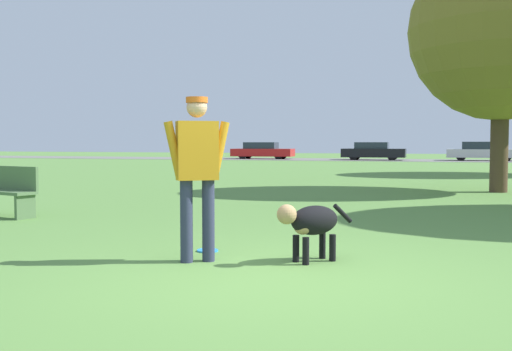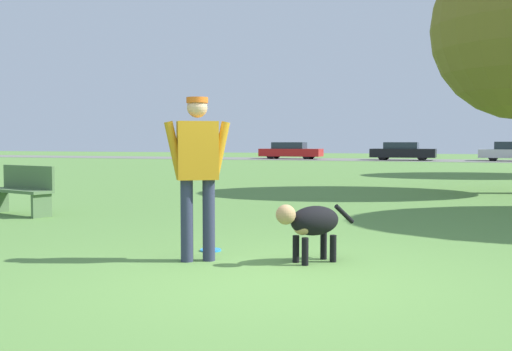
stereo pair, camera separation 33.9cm
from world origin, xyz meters
TOP-DOWN VIEW (x-y plane):
  - ground_plane at (0.00, 0.00)m, footprint 120.00×120.00m
  - far_road_strip at (0.00, 36.63)m, footprint 120.00×6.00m
  - person at (-0.97, 0.54)m, footprint 0.63×0.44m
  - dog at (0.16, 0.86)m, footprint 0.72×0.81m
  - frisbee at (-1.09, 1.12)m, footprint 0.24×0.24m
  - tree_mid_center at (2.87, 10.74)m, footprint 4.50×4.50m
  - parked_car_red at (-10.86, 36.86)m, footprint 4.52×1.88m
  - parked_car_black at (-2.80, 36.42)m, footprint 4.28×1.82m
  - parked_car_silver at (4.28, 36.96)m, footprint 4.66×1.99m
  - park_bench at (-5.54, 3.15)m, footprint 1.46×0.76m

SIDE VIEW (x-z plane):
  - ground_plane at x=0.00m, z-range 0.00..0.00m
  - far_road_strip at x=0.00m, z-range 0.00..0.01m
  - frisbee at x=-1.09m, z-range 0.00..0.02m
  - dog at x=0.16m, z-range 0.11..0.73m
  - park_bench at x=-5.54m, z-range 0.03..0.87m
  - parked_car_red at x=-10.86m, z-range -0.01..1.22m
  - parked_car_black at x=-2.80m, z-range -0.01..1.22m
  - parked_car_silver at x=4.28m, z-range 0.00..1.26m
  - person at x=-0.97m, z-range 0.16..1.87m
  - tree_mid_center at x=2.87m, z-range 0.87..7.14m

